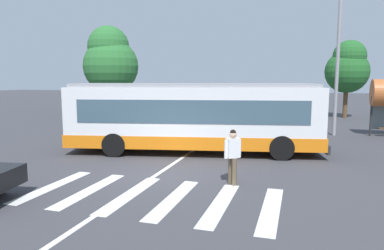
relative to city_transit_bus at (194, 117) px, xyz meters
name	(u,v)px	position (x,y,z in m)	size (l,w,h in m)	color
ground_plane	(166,174)	(0.15, -3.80, -1.59)	(160.00, 160.00, 0.00)	#3D3D42
city_transit_bus	(194,117)	(0.00, 0.00, 0.00)	(11.32, 4.74, 3.06)	black
pedestrian_crossing_street	(233,154)	(2.54, -4.27, -0.62)	(0.47, 0.46, 1.72)	brown
parked_car_teal	(183,112)	(-4.13, 10.77, -0.82)	(2.04, 4.58, 1.35)	black
parked_car_red	(216,113)	(-1.36, 10.22, -0.82)	(2.24, 4.65, 1.35)	black
parked_car_charcoal	(251,114)	(1.16, 10.63, -0.82)	(2.27, 4.66, 1.35)	black
twin_arm_street_lamp	(339,31)	(6.43, 7.02, 4.33)	(3.97, 0.32, 9.78)	#939399
background_tree_left	(110,60)	(-12.45, 14.59, 3.39)	(5.05, 5.05, 8.12)	brown
background_tree_right	(348,67)	(8.17, 17.36, 2.64)	(3.56, 3.56, 6.45)	brown
crosswalk_painted_stripes	(151,196)	(0.60, -6.08, -1.58)	(6.96, 3.40, 0.01)	silver
lane_center_line	(177,161)	(-0.14, -1.80, -1.58)	(0.16, 24.00, 0.01)	silver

